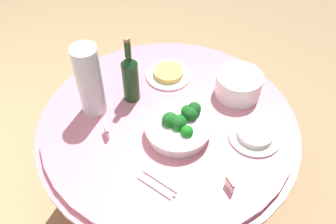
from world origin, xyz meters
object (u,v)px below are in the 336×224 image
at_px(serving_tongs, 159,186).
at_px(food_plate_noodles, 169,74).
at_px(label_placard_mid, 230,184).
at_px(broccoli_bowl, 180,126).
at_px(plate_stack, 238,84).
at_px(wine_bottle, 130,77).
at_px(food_plate_rice, 255,135).
at_px(decorative_fruit_vase, 90,83).
at_px(label_placard_front, 106,131).

relative_size(serving_tongs, food_plate_noodles, 0.74).
bearing_deg(label_placard_mid, serving_tongs, 60.70).
height_order(broccoli_bowl, plate_stack, broccoli_bowl).
xyz_separation_m(wine_bottle, food_plate_rice, (-0.45, -0.36, -0.11)).
bearing_deg(plate_stack, food_plate_noodles, 42.65).
height_order(food_plate_noodles, food_plate_rice, same).
bearing_deg(label_placard_mid, food_plate_noodles, -7.34).
bearing_deg(serving_tongs, plate_stack, -62.51).
xyz_separation_m(broccoli_bowl, label_placard_mid, (-0.32, -0.04, -0.01)).
height_order(plate_stack, decorative_fruit_vase, decorative_fruit_vase).
distance_m(decorative_fruit_vase, serving_tongs, 0.52).
bearing_deg(wine_bottle, label_placard_front, 130.47).
bearing_deg(decorative_fruit_vase, serving_tongs, -171.12).
bearing_deg(decorative_fruit_vase, wine_bottle, -93.01).
height_order(serving_tongs, food_plate_rice, food_plate_rice).
xyz_separation_m(broccoli_bowl, food_plate_rice, (-0.16, -0.27, -0.03)).
distance_m(plate_stack, wine_bottle, 0.49).
relative_size(decorative_fruit_vase, label_placard_front, 6.18).
xyz_separation_m(food_plate_rice, label_placard_front, (0.29, 0.55, 0.02)).
bearing_deg(plate_stack, wine_bottle, 66.28).
bearing_deg(decorative_fruit_vase, food_plate_noodles, -83.56).
distance_m(wine_bottle, food_plate_rice, 0.59).
bearing_deg(wine_bottle, food_plate_noodles, -76.02).
bearing_deg(food_plate_noodles, serving_tongs, 149.32).
distance_m(wine_bottle, food_plate_noodles, 0.25).
xyz_separation_m(serving_tongs, label_placard_mid, (-0.13, -0.23, 0.03)).
bearing_deg(plate_stack, broccoli_bowl, 104.45).
distance_m(food_plate_noodles, food_plate_rice, 0.53).
relative_size(wine_bottle, decorative_fruit_vase, 0.99).
height_order(plate_stack, food_plate_rice, plate_stack).
relative_size(wine_bottle, serving_tongs, 2.06).
bearing_deg(wine_bottle, serving_tongs, 168.12).
relative_size(decorative_fruit_vase, serving_tongs, 2.09).
relative_size(plate_stack, label_placard_front, 3.82).
bearing_deg(broccoli_bowl, wine_bottle, 17.87).
height_order(broccoli_bowl, wine_bottle, wine_bottle).
relative_size(broccoli_bowl, serving_tongs, 1.72).
bearing_deg(food_plate_rice, plate_stack, -18.14).
distance_m(decorative_fruit_vase, food_plate_rice, 0.72).
bearing_deg(serving_tongs, label_placard_mid, -119.30).
height_order(broccoli_bowl, serving_tongs, broccoli_bowl).
xyz_separation_m(broccoli_bowl, decorative_fruit_vase, (0.30, 0.27, 0.12)).
height_order(wine_bottle, serving_tongs, wine_bottle).
distance_m(broccoli_bowl, label_placard_mid, 0.33).
xyz_separation_m(plate_stack, serving_tongs, (-0.28, 0.55, -0.05)).
height_order(wine_bottle, decorative_fruit_vase, decorative_fruit_vase).
bearing_deg(serving_tongs, label_placard_front, 14.64).
height_order(decorative_fruit_vase, food_plate_noodles, decorative_fruit_vase).
height_order(serving_tongs, food_plate_noodles, food_plate_noodles).
relative_size(broccoli_bowl, food_plate_noodles, 1.27).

